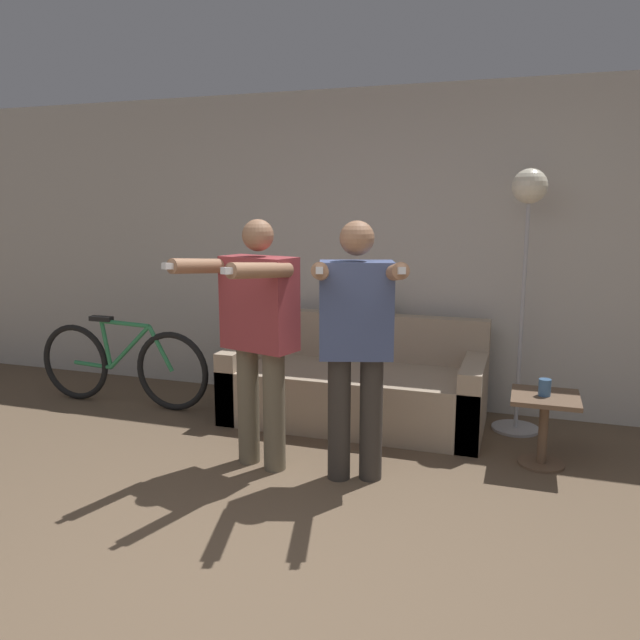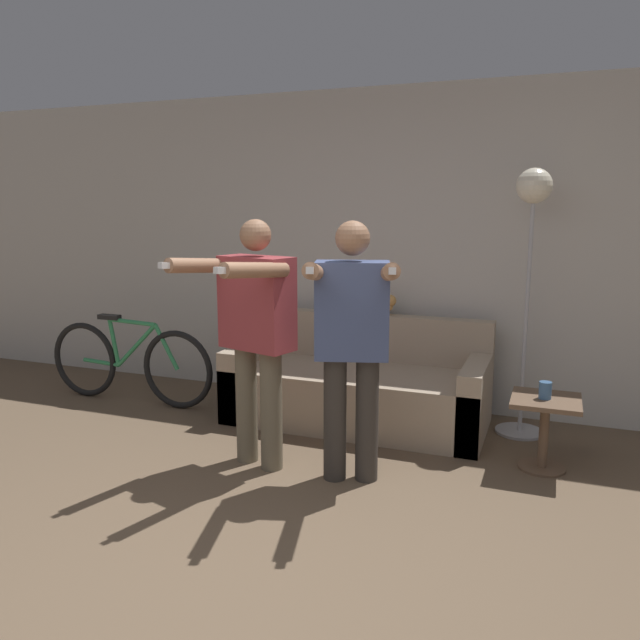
% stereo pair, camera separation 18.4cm
% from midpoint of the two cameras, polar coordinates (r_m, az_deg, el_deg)
% --- Properties ---
extents(ground_plane, '(16.00, 16.00, 0.00)m').
position_cam_midpoint_polar(ground_plane, '(2.90, -9.39, -24.82)').
color(ground_plane, brown).
extents(wall_back, '(10.00, 0.05, 2.60)m').
position_cam_midpoint_polar(wall_back, '(5.20, 5.68, 6.35)').
color(wall_back, beige).
rests_on(wall_back, ground_plane).
extents(couch, '(1.96, 0.86, 0.80)m').
position_cam_midpoint_polar(couch, '(4.90, 2.16, -6.20)').
color(couch, tan).
rests_on(couch, ground_plane).
extents(person_left, '(0.66, 0.78, 1.59)m').
position_cam_midpoint_polar(person_left, '(3.91, -7.08, -0.61)').
color(person_left, '#6B604C').
rests_on(person_left, ground_plane).
extents(person_right, '(0.63, 0.77, 1.58)m').
position_cam_midpoint_polar(person_right, '(3.69, 1.89, -1.34)').
color(person_right, '#38332D').
rests_on(person_right, ground_plane).
extents(cat, '(0.50, 0.14, 0.17)m').
position_cam_midpoint_polar(cat, '(5.06, 3.34, 1.40)').
color(cat, tan).
rests_on(cat, couch).
extents(floor_lamp, '(0.35, 0.35, 1.92)m').
position_cam_midpoint_polar(floor_lamp, '(4.69, 17.34, 7.79)').
color(floor_lamp, '#B2B2B7').
rests_on(floor_lamp, ground_plane).
extents(side_table, '(0.42, 0.42, 0.47)m').
position_cam_midpoint_polar(side_table, '(4.28, 18.65, -8.28)').
color(side_table, brown).
rests_on(side_table, ground_plane).
extents(cup, '(0.08, 0.08, 0.11)m').
position_cam_midpoint_polar(cup, '(4.21, 18.68, -5.87)').
color(cup, '#3D6693').
rests_on(cup, side_table).
extents(bicycle, '(1.62, 0.07, 0.75)m').
position_cam_midpoint_polar(bicycle, '(5.54, -18.55, -3.90)').
color(bicycle, black).
rests_on(bicycle, ground_plane).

